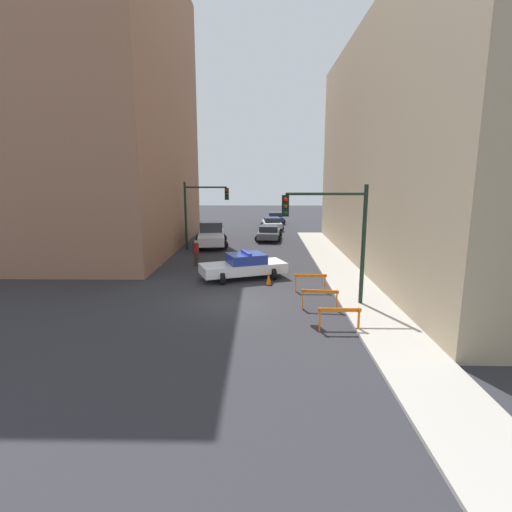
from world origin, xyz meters
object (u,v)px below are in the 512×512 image
traffic_light_near (337,227)px  parked_car_mid (272,223)px  parked_car_far (275,217)px  traffic_light_far (200,206)px  barrier_mid (320,296)px  parked_car_near (269,233)px  barrier_back (310,280)px  pedestrian_crossing (196,252)px  police_car (244,266)px  traffic_cone (269,279)px  white_truck (211,235)px  barrier_front (339,315)px

traffic_light_near → parked_car_mid: 25.65m
traffic_light_near → parked_car_far: size_ratio=1.20×
traffic_light_far → parked_car_mid: 13.42m
parked_car_far → barrier_mid: (0.87, -32.06, -0.06)m
traffic_light_far → parked_car_far: (6.42, 17.78, -2.72)m
parked_car_mid → barrier_mid: (1.45, -26.05, -0.06)m
parked_car_near → barrier_back: 16.23m
pedestrian_crossing → traffic_light_near: bearing=-122.5°
police_car → parked_car_far: size_ratio=1.17×
traffic_light_far → pedestrian_crossing: (0.60, -5.77, -2.54)m
pedestrian_crossing → traffic_cone: size_ratio=2.53×
parked_car_near → barrier_back: size_ratio=2.77×
barrier_mid → traffic_cone: (-2.12, 4.00, -0.30)m
white_truck → parked_car_mid: white_truck is taller
white_truck → parked_car_near: 5.69m
white_truck → barrier_mid: bearing=-74.1°
traffic_light_near → white_truck: traffic_light_near is taller
barrier_front → traffic_cone: barrier_front is taller
traffic_light_far → white_truck: size_ratio=0.93×
white_truck → barrier_back: white_truck is taller
traffic_light_near → traffic_light_far: traffic_light_near is taller
traffic_light_near → parked_car_near: bearing=98.2°
police_car → white_truck: size_ratio=0.90×
white_truck → parked_car_mid: 11.52m
white_truck → pedestrian_crossing: size_ratio=3.37×
parked_car_near → traffic_light_far: bearing=-134.9°
white_truck → parked_car_near: bearing=26.2°
parked_car_mid → barrier_back: 23.35m
parked_car_mid → pedestrian_crossing: size_ratio=2.66×
parked_car_near → parked_car_mid: 7.19m
parked_car_mid → traffic_cone: bearing=-95.7°
traffic_light_far → pedestrian_crossing: 6.33m
white_truck → barrier_back: 14.59m
white_truck → barrier_front: 19.47m
parked_car_mid → barrier_back: size_ratio=2.76×
traffic_light_near → parked_car_mid: (-2.19, 25.39, -2.86)m
traffic_light_near → parked_car_mid: size_ratio=1.18×
traffic_light_far → parked_car_near: size_ratio=1.17×
barrier_front → barrier_back: (-0.46, 5.12, 0.00)m
police_car → barrier_back: 4.28m
parked_car_near → traffic_cone: size_ratio=6.76×
police_car → parked_car_far: police_car is taller
traffic_light_far → parked_car_far: 19.10m
traffic_light_far → barrier_back: (7.21, -11.54, -2.78)m
police_car → traffic_cone: (1.37, -1.32, -0.41)m
parked_car_near → white_truck: bearing=-142.1°
parked_car_far → barrier_back: size_ratio=2.71×
parked_car_mid → barrier_mid: 26.09m
traffic_light_near → barrier_front: size_ratio=3.25×
white_truck → pedestrian_crossing: white_truck is taller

